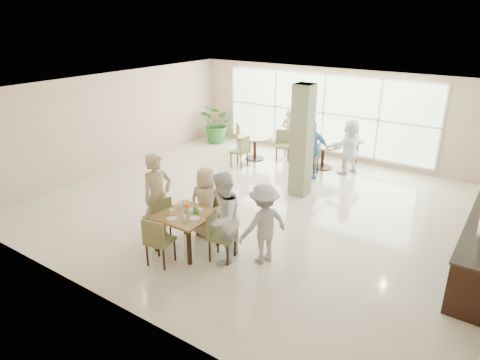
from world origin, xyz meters
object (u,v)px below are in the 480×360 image
Objects in this scene: potted_plant at (218,124)px; adult_a at (311,149)px; round_table_right at (323,149)px; teen_left at (158,198)px; main_table at (186,218)px; teen_far at (206,202)px; teen_right at (222,218)px; adult_b at (350,147)px; teen_standing at (264,224)px; round_table_left at (255,141)px; adult_standing at (289,133)px.

adult_a is (4.23, -1.30, 0.14)m from potted_plant.
teen_left is at bearing -98.96° from round_table_right.
main_table is 0.68× the size of teen_far.
round_table_right is at bearing 67.91° from adult_a.
teen_right reaches higher than adult_a.
adult_b is at bearing -4.87° from teen_left.
teen_standing is at bearing -98.63° from adult_a.
round_table_left is at bearing -56.90° from adult_b.
adult_standing is (-1.12, 6.22, 0.12)m from main_table.
adult_standing reaches higher than round_table_left.
round_table_left is (-1.92, 5.44, -0.08)m from main_table.
round_table_left is at bearing 109.42° from main_table.
main_table is at bearing 102.05° from adult_standing.
adult_standing is (0.80, 0.78, 0.20)m from round_table_left.
adult_standing is (-2.13, 0.34, -0.01)m from adult_b.
teen_standing is at bearing 17.39° from main_table.
main_table is 0.58× the size of teen_right.
potted_plant is 2.89m from adult_standing.
teen_right is 0.76m from teen_standing.
potted_plant is 0.83× the size of adult_a.
adult_a is at bearing -15.24° from adult_b.
adult_standing is at bearing -131.48° from teen_standing.
adult_standing is (-1.08, 5.55, 0.04)m from teen_far.
teen_right is 1.12× the size of adult_standing.
teen_standing reaches higher than teen_far.
main_table and round_table_left have the same top height.
adult_b reaches higher than round_table_left.
main_table is at bearing -116.66° from adult_a.
teen_right is at bearing -76.29° from teen_left.
teen_far is (1.87, -4.77, 0.16)m from round_table_left.
teen_left is 1.11× the size of adult_a.
main_table is at bearing -48.21° from teen_standing.
teen_left reaches higher than adult_standing.
round_table_right is 0.74× the size of adult_standing.
adult_b is at bearing -4.12° from potted_plant.
adult_a reaches higher than teen_standing.
teen_far is 4.28m from adult_a.
teen_left is 5.04m from adult_a.
adult_a is at bearing -107.90° from teen_far.
main_table is 5.89m from round_table_right.
teen_right reaches higher than teen_standing.
round_table_left is 2.97m from adult_b.
round_table_left is at bearing -21.03° from potted_plant.
adult_a is at bearing 138.45° from adult_standing.
adult_a is 1.22m from adult_b.
teen_left is 1.19× the size of teen_standing.
round_table_right is at bearing -106.89° from teen_far.
round_table_right is 0.70× the size of adult_a.
teen_left is at bearing 8.08° from adult_b.
main_table is 0.86m from teen_right.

